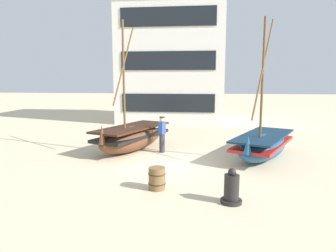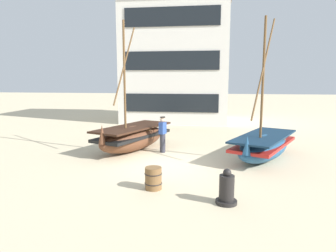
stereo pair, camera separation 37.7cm
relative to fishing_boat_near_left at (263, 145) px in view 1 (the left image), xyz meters
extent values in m
plane|color=beige|center=(-4.10, -1.38, -0.58)|extent=(120.00, 120.00, 0.00)
ellipsoid|color=#23517A|center=(0.01, 0.02, -0.07)|extent=(3.42, 4.78, 1.03)
cube|color=red|center=(0.01, 0.02, 0.06)|extent=(3.36, 4.63, 0.12)
cube|color=#132C43|center=(0.01, 0.02, 0.41)|extent=(3.43, 4.72, 0.07)
cone|color=#23517A|center=(-0.93, -1.94, 0.39)|extent=(0.43, 0.43, 0.72)
cylinder|color=brown|center=(-0.24, -0.49, 2.70)|extent=(0.10, 0.10, 5.13)
cylinder|color=brown|center=(-0.24, -0.49, 3.31)|extent=(1.15, 2.29, 4.09)
cube|color=brown|center=(0.16, 0.33, 0.29)|extent=(1.46, 0.81, 0.06)
ellipsoid|color=brown|center=(-5.97, 0.77, 0.00)|extent=(3.18, 4.74, 1.17)
cube|color=black|center=(-5.97, 0.77, 0.15)|extent=(3.12, 4.58, 0.14)
cube|color=#351E13|center=(-5.97, 0.77, 0.54)|extent=(3.19, 4.68, 0.08)
cone|color=brown|center=(-6.78, -1.22, 0.53)|extent=(0.42, 0.42, 0.82)
cylinder|color=brown|center=(-6.18, 0.25, 2.82)|extent=(0.10, 0.10, 5.16)
cylinder|color=brown|center=(-6.18, 0.25, 3.43)|extent=(0.69, 1.56, 3.52)
cube|color=brown|center=(-5.84, 1.08, 0.41)|extent=(1.48, 0.73, 0.06)
cylinder|color=#33333D|center=(-4.49, 0.55, -0.14)|extent=(0.26, 0.26, 0.88)
cube|color=#2D4C99|center=(-4.49, 0.55, 0.57)|extent=(0.34, 0.42, 0.54)
sphere|color=beige|center=(-4.49, 0.55, 0.96)|extent=(0.22, 0.22, 0.22)
cylinder|color=#2D2823|center=(-4.49, 0.55, 1.08)|extent=(0.24, 0.24, 0.05)
cylinder|color=black|center=(-1.80, -5.13, -0.53)|extent=(0.60, 0.60, 0.10)
cylinder|color=black|center=(-1.80, -5.13, -0.13)|extent=(0.42, 0.42, 0.71)
sphere|color=black|center=(-1.80, -5.13, 0.30)|extent=(0.23, 0.23, 0.23)
cylinder|color=brown|center=(-4.01, -4.30, -0.23)|extent=(0.52, 0.52, 0.70)
torus|color=black|center=(-4.01, -4.30, -0.08)|extent=(0.56, 0.56, 0.03)
torus|color=black|center=(-4.01, -4.30, -0.39)|extent=(0.56, 0.56, 0.03)
cube|color=white|center=(-5.16, 11.98, 3.97)|extent=(8.12, 6.15, 9.11)
cube|color=#70665B|center=(-5.16, 11.98, 8.68)|extent=(8.44, 6.40, 0.30)
cube|color=black|center=(-5.16, 8.87, 1.09)|extent=(6.82, 0.06, 1.34)
cube|color=black|center=(-5.16, 8.87, 4.13)|extent=(6.82, 0.06, 1.34)
cube|color=black|center=(-5.16, 8.87, 7.16)|extent=(6.82, 0.06, 1.34)
camera|label=1|loc=(-2.64, -13.38, 2.83)|focal=32.78mm
camera|label=2|loc=(-2.26, -13.33, 2.83)|focal=32.78mm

